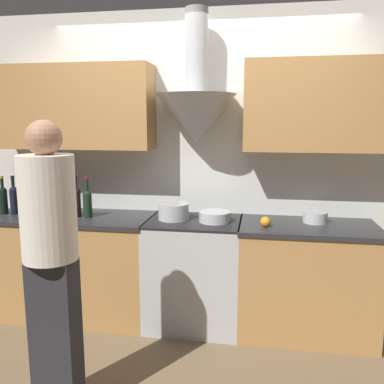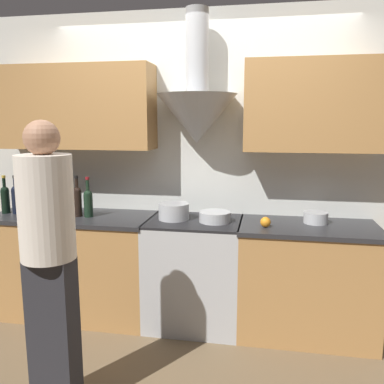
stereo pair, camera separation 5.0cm
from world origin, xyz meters
name	(u,v)px [view 1 (the left image)]	position (x,y,z in m)	size (l,w,h in m)	color
ground_plane	(187,343)	(0.00, 0.00, 0.00)	(12.00, 12.00, 0.00)	brown
wall_back	(193,146)	(-0.06, 0.60, 1.47)	(8.40, 0.65, 2.60)	silver
counter_left	(74,265)	(-1.06, 0.34, 0.45)	(1.39, 0.62, 0.89)	#B27F47
counter_right	(306,279)	(0.90, 0.34, 0.45)	(1.07, 0.62, 0.89)	#B27F47
stove_range	(194,272)	(0.00, 0.34, 0.45)	(0.76, 0.60, 0.89)	#B7BABC
wine_bottle_0	(3,198)	(-1.67, 0.30, 1.03)	(0.07, 0.07, 0.33)	black
wine_bottle_1	(14,198)	(-1.57, 0.30, 1.03)	(0.07, 0.07, 0.33)	black
wine_bottle_2	(24,199)	(-1.48, 0.32, 1.02)	(0.08, 0.08, 0.32)	black
wine_bottle_3	(34,198)	(-1.39, 0.32, 1.03)	(0.08, 0.08, 0.35)	black
wine_bottle_4	(46,199)	(-1.27, 0.31, 1.03)	(0.07, 0.07, 0.34)	black
wine_bottle_5	(56,199)	(-1.19, 0.31, 1.03)	(0.08, 0.08, 0.34)	black
wine_bottle_6	(66,201)	(-1.09, 0.30, 1.02)	(0.07, 0.07, 0.33)	black
wine_bottle_7	(76,200)	(-0.99, 0.30, 1.03)	(0.07, 0.07, 0.35)	black
wine_bottle_8	(87,202)	(-0.89, 0.30, 1.02)	(0.07, 0.07, 0.34)	black
stock_pot	(174,211)	(-0.17, 0.35, 0.96)	(0.25, 0.25, 0.13)	#B7BABC
mixing_bowl	(215,217)	(0.17, 0.32, 0.93)	(0.25, 0.25, 0.08)	#B7BABC
orange_fruit	(266,222)	(0.57, 0.22, 0.93)	(0.08, 0.08, 0.08)	orange
saucepan	(315,217)	(0.96, 0.42, 0.94)	(0.19, 0.19, 0.09)	#B7BABC
person_foreground_left	(51,256)	(-0.61, -0.83, 0.95)	(0.30, 0.30, 1.69)	#28282D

